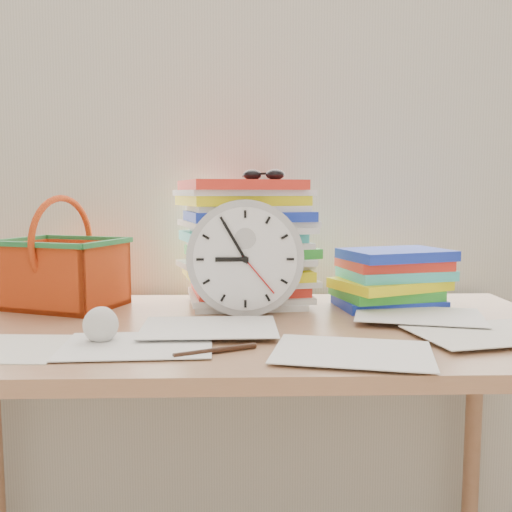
{
  "coord_description": "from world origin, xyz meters",
  "views": [
    {
      "loc": [
        0.01,
        0.42,
        1.03
      ],
      "look_at": [
        0.05,
        1.6,
        0.9
      ],
      "focal_mm": 40.0,
      "sensor_mm": 36.0,
      "label": 1
    }
  ],
  "objects_px": {
    "desk": "(235,359)",
    "basket": "(63,253)",
    "paper_stack": "(247,242)",
    "clock": "(245,258)",
    "book_stack": "(393,279)"
  },
  "relations": [
    {
      "from": "desk",
      "to": "basket",
      "type": "distance_m",
      "value": 0.5
    },
    {
      "from": "desk",
      "to": "paper_stack",
      "type": "height_order",
      "value": "paper_stack"
    },
    {
      "from": "desk",
      "to": "clock",
      "type": "height_order",
      "value": "clock"
    },
    {
      "from": "book_stack",
      "to": "paper_stack",
      "type": "bearing_deg",
      "value": 168.36
    },
    {
      "from": "clock",
      "to": "basket",
      "type": "bearing_deg",
      "value": 166.69
    },
    {
      "from": "book_stack",
      "to": "basket",
      "type": "relative_size",
      "value": 1.05
    },
    {
      "from": "desk",
      "to": "paper_stack",
      "type": "xyz_separation_m",
      "value": [
        0.03,
        0.23,
        0.23
      ]
    },
    {
      "from": "book_stack",
      "to": "clock",
      "type": "bearing_deg",
      "value": -169.28
    },
    {
      "from": "desk",
      "to": "paper_stack",
      "type": "distance_m",
      "value": 0.33
    },
    {
      "from": "desk",
      "to": "book_stack",
      "type": "bearing_deg",
      "value": 22.95
    },
    {
      "from": "paper_stack",
      "to": "book_stack",
      "type": "distance_m",
      "value": 0.37
    },
    {
      "from": "book_stack",
      "to": "basket",
      "type": "height_order",
      "value": "basket"
    },
    {
      "from": "paper_stack",
      "to": "book_stack",
      "type": "xyz_separation_m",
      "value": [
        0.35,
        -0.07,
        -0.08
      ]
    },
    {
      "from": "clock",
      "to": "paper_stack",
      "type": "bearing_deg",
      "value": 87.26
    },
    {
      "from": "desk",
      "to": "clock",
      "type": "distance_m",
      "value": 0.23
    }
  ]
}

